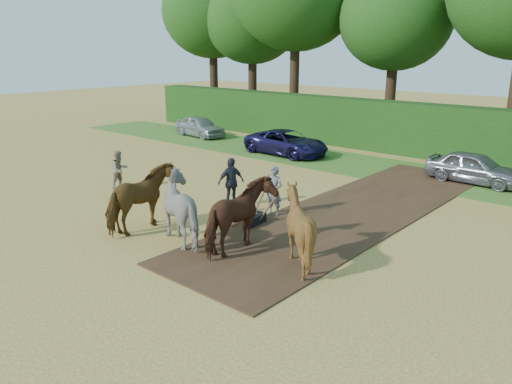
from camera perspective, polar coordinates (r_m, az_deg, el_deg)
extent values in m
plane|color=gold|center=(15.33, -7.21, -7.29)|extent=(120.00, 120.00, 0.00)
cube|color=#472D1C|center=(19.59, 11.25, -2.11)|extent=(4.50, 17.00, 0.05)
cube|color=#38601E|center=(26.27, 16.11, 2.22)|extent=(50.00, 5.00, 0.03)
cube|color=#14380F|center=(30.06, 20.04, 6.48)|extent=(46.00, 1.60, 3.00)
imported|color=#9D967B|center=(22.99, -15.31, 2.49)|extent=(0.67, 0.84, 1.70)
imported|color=#23262F|center=(19.57, -2.88, 1.10)|extent=(0.78, 1.24, 1.97)
imported|color=brown|center=(17.35, -12.90, -0.80)|extent=(1.54, 2.80, 2.25)
imported|color=#B5ADA3|center=(16.16, -7.75, -1.79)|extent=(2.46, 2.18, 2.25)
imported|color=#522B19|center=(15.14, -1.84, -2.90)|extent=(1.54, 2.80, 2.25)
imported|color=#593B16|center=(14.30, 4.86, -4.11)|extent=(2.07, 2.26, 2.25)
cube|color=black|center=(17.71, -0.13, -3.22)|extent=(0.50, 1.00, 0.37)
cube|color=brown|center=(17.15, -1.33, -3.22)|extent=(0.30, 1.50, 0.11)
cylinder|color=brown|center=(18.17, 0.28, -1.37)|extent=(0.35, 1.07, 0.79)
cylinder|color=brown|center=(17.93, 1.54, -1.62)|extent=(0.08, 1.09, 0.79)
imported|color=gray|center=(18.51, 2.08, 0.09)|extent=(0.74, 0.53, 1.88)
imported|color=#A6A8AD|center=(35.61, -6.44, 7.47)|extent=(4.43, 2.20, 1.45)
imported|color=#1B1646|center=(29.32, 3.49, 5.65)|extent=(5.29, 2.64, 1.44)
imported|color=gray|center=(25.15, 23.67, 2.56)|extent=(4.36, 1.88, 1.47)
cylinder|color=#382616|center=(44.21, -4.82, 12.07)|extent=(0.70, 0.70, 5.85)
ellipsoid|color=#163F11|center=(44.19, -5.02, 19.95)|extent=(8.40, 8.40, 7.73)
cylinder|color=#382616|center=(41.83, -0.40, 11.58)|extent=(0.70, 0.70, 5.40)
ellipsoid|color=#163F11|center=(41.76, -0.42, 19.30)|extent=(7.80, 7.80, 7.18)
cylinder|color=#382616|center=(37.87, 4.38, 11.90)|extent=(0.70, 0.70, 6.53)
cylinder|color=#382616|center=(35.55, 15.05, 10.04)|extent=(0.70, 0.70, 5.17)
ellipsoid|color=#163F11|center=(35.43, 15.72, 18.67)|extent=(7.40, 7.40, 6.81)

